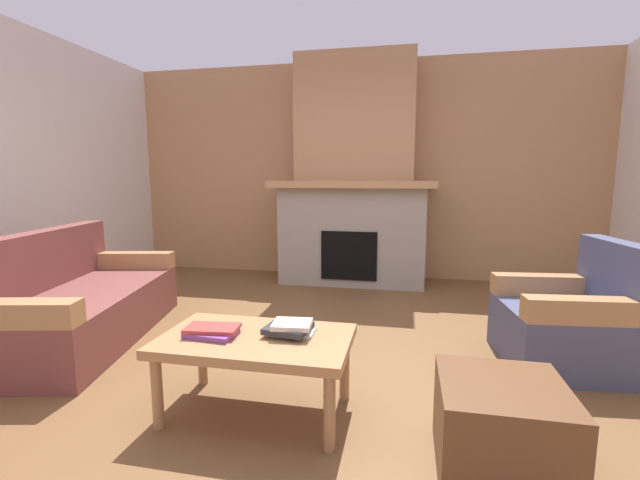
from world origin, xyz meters
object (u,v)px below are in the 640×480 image
(couch, at_px, (77,304))
(armchair, at_px, (571,323))
(coffee_table, at_px, (256,346))
(fireplace, at_px, (354,186))
(ottoman, at_px, (501,428))

(couch, distance_m, armchair, 3.61)
(couch, bearing_deg, coffee_table, -22.52)
(armchair, distance_m, coffee_table, 2.12)
(fireplace, xyz_separation_m, coffee_table, (-0.13, -3.09, -0.79))
(fireplace, distance_m, armchair, 2.86)
(couch, xyz_separation_m, armchair, (3.60, 0.27, 0.01))
(coffee_table, bearing_deg, ottoman, -11.24)
(fireplace, relative_size, couch, 1.39)
(armchair, bearing_deg, coffee_table, -151.97)
(fireplace, height_order, armchair, fireplace)
(couch, xyz_separation_m, ottoman, (2.92, -0.96, -0.09))
(coffee_table, relative_size, ottoman, 1.92)
(fireplace, relative_size, ottoman, 5.19)
(fireplace, bearing_deg, ottoman, -72.40)
(armchair, relative_size, ottoman, 1.63)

